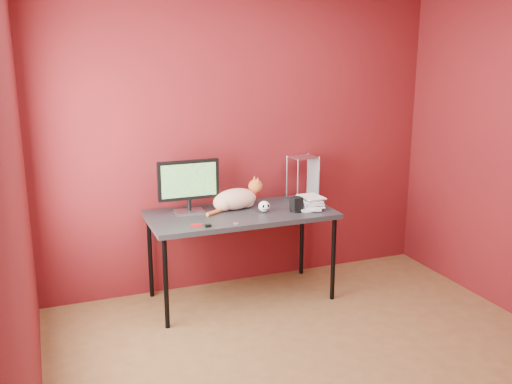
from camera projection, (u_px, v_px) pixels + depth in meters
name	position (u px, v px, depth m)	size (l,w,h in m)	color
room	(345.00, 156.00, 3.27)	(3.52, 3.52, 2.61)	brown
desk	(241.00, 218.00, 4.64)	(1.50, 0.70, 0.75)	black
monitor	(189.00, 184.00, 4.56)	(0.50, 0.16, 0.43)	#B0B1B5
cat	(236.00, 199.00, 4.70)	(0.53, 0.26, 0.26)	#C75E2A
skull_mug	(264.00, 206.00, 4.63)	(0.09, 0.09, 0.09)	white
speaker	(296.00, 205.00, 4.64)	(0.10, 0.10, 0.12)	black
book_stack	(302.00, 142.00, 4.60)	(0.23, 0.27, 1.13)	beige
wire_rack	(303.00, 177.00, 5.02)	(0.24, 0.21, 0.38)	#B0B1B5
pocket_knife	(196.00, 225.00, 4.27)	(0.09, 0.02, 0.02)	#B50D12
black_gadget	(208.00, 226.00, 4.25)	(0.04, 0.03, 0.02)	black
washer	(236.00, 223.00, 4.33)	(0.05, 0.05, 0.00)	#B0B1B5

